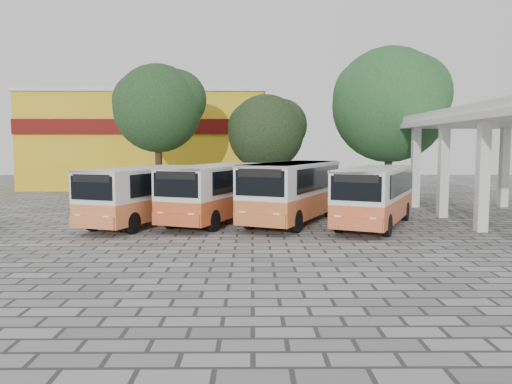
{
  "coord_description": "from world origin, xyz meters",
  "views": [
    {
      "loc": [
        -1.89,
        -19.1,
        3.61
      ],
      "look_at": [
        -1.71,
        4.02,
        1.5
      ],
      "focal_mm": 35.0,
      "sensor_mm": 36.0,
      "label": 1
    }
  ],
  "objects_px": {
    "bus_centre_left": "(216,189)",
    "bus_centre_right": "(293,188)",
    "bus_far_left": "(143,192)",
    "bus_far_right": "(375,192)"
  },
  "relations": [
    {
      "from": "bus_far_left",
      "to": "bus_far_right",
      "type": "height_order",
      "value": "bus_far_right"
    },
    {
      "from": "bus_centre_left",
      "to": "bus_centre_right",
      "type": "xyz_separation_m",
      "value": [
        3.65,
        -0.21,
        0.07
      ]
    },
    {
      "from": "bus_far_left",
      "to": "bus_centre_left",
      "type": "bearing_deg",
      "value": 30.45
    },
    {
      "from": "bus_centre_left",
      "to": "bus_far_right",
      "type": "distance_m",
      "value": 7.4
    },
    {
      "from": "bus_far_left",
      "to": "bus_centre_left",
      "type": "height_order",
      "value": "bus_centre_left"
    },
    {
      "from": "bus_far_left",
      "to": "bus_centre_right",
      "type": "bearing_deg",
      "value": 23.57
    },
    {
      "from": "bus_centre_left",
      "to": "bus_centre_right",
      "type": "height_order",
      "value": "bus_centre_right"
    },
    {
      "from": "bus_far_left",
      "to": "bus_centre_left",
      "type": "distance_m",
      "value": 3.4
    },
    {
      "from": "bus_far_left",
      "to": "bus_centre_right",
      "type": "height_order",
      "value": "bus_centre_right"
    },
    {
      "from": "bus_far_left",
      "to": "bus_centre_left",
      "type": "relative_size",
      "value": 0.96
    }
  ]
}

